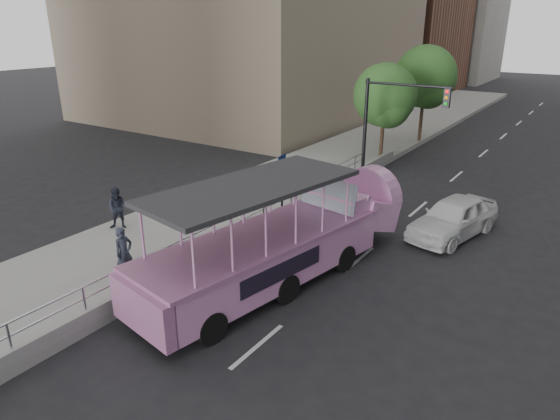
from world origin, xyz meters
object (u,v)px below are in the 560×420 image
object	(u,v)px
car	(453,217)
street_tree_far	(426,79)
traffic_signal	(389,116)
street_tree_near	(386,98)
parking_sign	(282,182)
pedestrian_near	(124,253)
pedestrian_mid	(118,208)
duck_boat	(286,239)

from	to	relation	value
car	street_tree_far	size ratio (longest dim) A/B	0.70
traffic_signal	street_tree_near	world-z (taller)	street_tree_near
car	parking_sign	distance (m)	6.73
parking_sign	street_tree_far	xyz separation A→B (m)	(-0.10, 16.80, 2.49)
street_tree_near	car	bearing A→B (deg)	-51.72
parking_sign	pedestrian_near	bearing A→B (deg)	-100.35
pedestrian_mid	parking_sign	size ratio (longest dim) A/B	0.56
pedestrian_mid	duck_boat	bearing A→B (deg)	-28.39
pedestrian_near	street_tree_near	distance (m)	17.90
duck_boat	pedestrian_mid	world-z (taller)	duck_boat
pedestrian_near	parking_sign	bearing A→B (deg)	-6.53
duck_boat	parking_sign	size ratio (longest dim) A/B	3.65
duck_boat	parking_sign	distance (m)	4.37
pedestrian_mid	street_tree_far	xyz separation A→B (m)	(4.50, 21.17, 3.19)
car	pedestrian_near	distance (m)	12.08
parking_sign	street_tree_near	xyz separation A→B (m)	(-0.30, 10.80, 2.00)
pedestrian_mid	street_tree_near	bearing A→B (deg)	39.08
pedestrian_mid	street_tree_near	xyz separation A→B (m)	(4.30, 15.17, 2.70)
duck_boat	pedestrian_mid	xyz separation A→B (m)	(-7.12, -0.84, -0.16)
street_tree_far	duck_boat	bearing A→B (deg)	-82.65
pedestrian_mid	street_tree_far	distance (m)	21.88
car	street_tree_far	bearing A→B (deg)	127.19
pedestrian_near	street_tree_near	xyz separation A→B (m)	(0.95, 17.67, 2.69)
street_tree_far	parking_sign	bearing A→B (deg)	-89.64
street_tree_near	street_tree_far	bearing A→B (deg)	88.09
car	pedestrian_mid	bearing A→B (deg)	-132.79
duck_boat	street_tree_near	distance (m)	14.83
duck_boat	traffic_signal	distance (m)	11.19
car	parking_sign	size ratio (longest dim) A/B	1.54
pedestrian_mid	traffic_signal	world-z (taller)	traffic_signal
car	street_tree_near	distance (m)	10.72
parking_sign	street_tree_far	bearing A→B (deg)	90.36
pedestrian_mid	street_tree_far	world-z (taller)	street_tree_far
pedestrian_near	parking_sign	world-z (taller)	parking_sign
duck_boat	street_tree_near	world-z (taller)	street_tree_near
car	parking_sign	bearing A→B (deg)	-142.16
duck_boat	street_tree_near	xyz separation A→B (m)	(-2.82, 14.33, 2.54)
duck_boat	pedestrian_mid	bearing A→B (deg)	-173.28
duck_boat	traffic_signal	size ratio (longest dim) A/B	2.05
pedestrian_near	street_tree_near	world-z (taller)	street_tree_near
pedestrian_mid	street_tree_near	world-z (taller)	street_tree_near
street_tree_near	pedestrian_near	bearing A→B (deg)	-93.07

